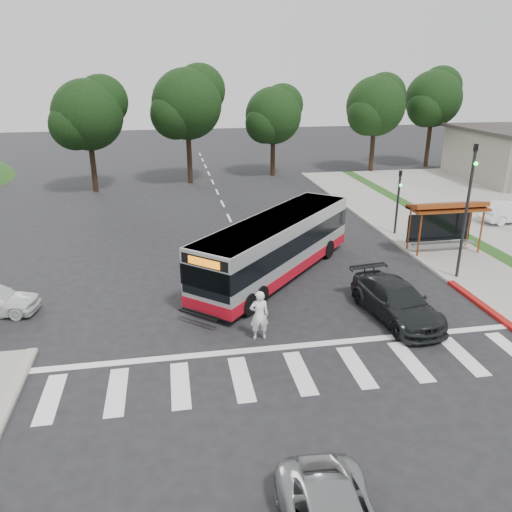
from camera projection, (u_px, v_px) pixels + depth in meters
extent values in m
plane|color=black|center=(270.00, 307.00, 21.41)|extent=(140.00, 140.00, 0.00)
cube|color=gray|center=(419.00, 235.00, 30.58)|extent=(4.00, 40.00, 0.12)
cube|color=#9E9991|center=(389.00, 237.00, 30.24)|extent=(0.30, 40.00, 0.15)
cube|color=maroon|center=(488.00, 310.00, 21.02)|extent=(0.32, 6.00, 0.15)
cube|color=silver|center=(300.00, 373.00, 16.80)|extent=(18.00, 2.60, 0.01)
cylinder|color=brown|center=(419.00, 236.00, 26.50)|extent=(0.10, 0.10, 2.30)
cylinder|color=brown|center=(481.00, 233.00, 27.10)|extent=(0.10, 0.10, 2.30)
cylinder|color=brown|center=(409.00, 230.00, 27.61)|extent=(0.10, 0.10, 2.30)
cylinder|color=brown|center=(468.00, 226.00, 28.20)|extent=(0.10, 0.10, 2.30)
cube|color=brown|center=(448.00, 208.00, 26.90)|extent=(4.20, 1.60, 0.12)
cube|color=brown|center=(448.00, 205.00, 26.89)|extent=(4.20, 1.32, 0.51)
cube|color=black|center=(439.00, 227.00, 27.89)|extent=(3.80, 0.06, 1.60)
cube|color=gray|center=(443.00, 243.00, 27.60)|extent=(3.60, 0.40, 0.08)
cylinder|color=black|center=(466.00, 215.00, 23.24)|extent=(0.14, 0.14, 6.50)
imported|color=black|center=(475.00, 155.00, 22.27)|extent=(0.16, 0.20, 1.00)
sphere|color=#19E533|center=(476.00, 164.00, 22.23)|extent=(0.18, 0.18, 0.18)
cylinder|color=black|center=(398.00, 203.00, 30.13)|extent=(0.14, 0.14, 4.00)
imported|color=black|center=(400.00, 179.00, 29.60)|extent=(0.16, 0.20, 1.00)
sphere|color=#19E533|center=(401.00, 185.00, 29.56)|extent=(0.18, 0.18, 0.18)
cylinder|color=black|center=(372.00, 149.00, 49.05)|extent=(0.44, 0.44, 4.40)
sphere|color=black|center=(376.00, 106.00, 47.65)|extent=(5.60, 5.60, 5.60)
sphere|color=black|center=(384.00, 95.00, 48.26)|extent=(4.20, 4.20, 4.20)
sphere|color=black|center=(368.00, 115.00, 47.09)|extent=(3.92, 3.92, 3.92)
cylinder|color=black|center=(428.00, 143.00, 52.01)|extent=(0.44, 0.44, 4.84)
sphere|color=black|center=(433.00, 99.00, 50.46)|extent=(5.60, 5.60, 5.60)
sphere|color=black|center=(441.00, 87.00, 51.04)|extent=(4.20, 4.20, 4.20)
sphere|color=black|center=(427.00, 107.00, 49.93)|extent=(3.92, 3.92, 3.92)
cylinder|color=black|center=(189.00, 156.00, 44.21)|extent=(0.44, 0.44, 4.84)
sphere|color=black|center=(187.00, 104.00, 42.67)|extent=(6.00, 6.00, 6.00)
sphere|color=black|center=(200.00, 90.00, 43.31)|extent=(4.50, 4.50, 4.50)
sphere|color=black|center=(175.00, 114.00, 42.07)|extent=(4.20, 4.20, 4.20)
cylinder|color=black|center=(273.00, 155.00, 47.52)|extent=(0.44, 0.44, 3.96)
sphere|color=black|center=(273.00, 116.00, 46.26)|extent=(5.20, 5.20, 5.20)
sphere|color=black|center=(282.00, 105.00, 46.84)|extent=(3.90, 3.90, 3.90)
sphere|color=black|center=(265.00, 124.00, 45.73)|extent=(3.64, 3.64, 3.64)
cylinder|color=black|center=(93.00, 165.00, 41.13)|extent=(0.44, 0.44, 4.40)
sphere|color=black|center=(87.00, 115.00, 39.73)|extent=(5.60, 5.60, 5.60)
sphere|color=black|center=(102.00, 101.00, 40.33)|extent=(4.20, 4.20, 4.20)
sphere|color=black|center=(74.00, 125.00, 39.17)|extent=(3.92, 3.92, 3.92)
imported|color=white|center=(259.00, 315.00, 18.61)|extent=(0.73, 0.48, 1.97)
imported|color=black|center=(396.00, 301.00, 20.33)|extent=(2.68, 5.29, 1.47)
imported|color=white|center=(511.00, 212.00, 32.88)|extent=(4.33, 1.86, 1.39)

